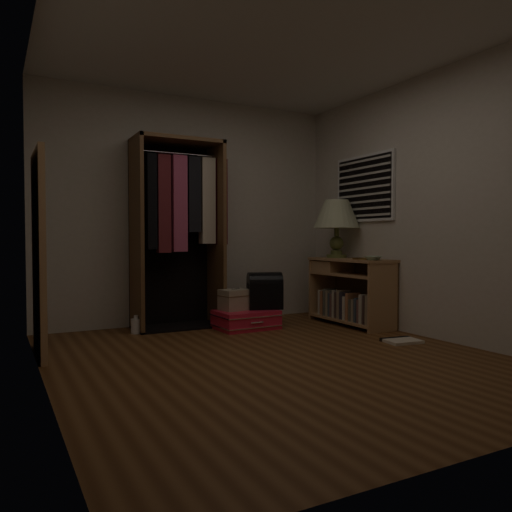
% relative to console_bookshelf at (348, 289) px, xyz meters
% --- Properties ---
extents(ground, '(4.00, 4.00, 0.00)m').
position_rel_console_bookshelf_xyz_m(ground, '(-1.54, -1.04, -0.40)').
color(ground, brown).
rests_on(ground, ground).
extents(room_walls, '(3.52, 4.02, 2.60)m').
position_rel_console_bookshelf_xyz_m(room_walls, '(-1.46, -0.99, 1.10)').
color(room_walls, beige).
rests_on(room_walls, ground).
extents(console_bookshelf, '(0.42, 1.12, 0.75)m').
position_rel_console_bookshelf_xyz_m(console_bookshelf, '(0.00, 0.00, 0.00)').
color(console_bookshelf, '#AD7F54').
rests_on(console_bookshelf, ground).
extents(open_wardrobe, '(1.04, 0.50, 2.05)m').
position_rel_console_bookshelf_xyz_m(open_wardrobe, '(-1.75, 0.73, 0.81)').
color(open_wardrobe, brown).
rests_on(open_wardrobe, ground).
extents(floor_mirror, '(0.06, 0.80, 1.70)m').
position_rel_console_bookshelf_xyz_m(floor_mirror, '(-3.24, -0.04, 0.45)').
color(floor_mirror, tan).
rests_on(floor_mirror, ground).
extents(pink_suitcase, '(0.67, 0.50, 0.20)m').
position_rel_console_bookshelf_xyz_m(pink_suitcase, '(-1.16, 0.28, -0.30)').
color(pink_suitcase, red).
rests_on(pink_suitcase, ground).
extents(train_case, '(0.37, 0.28, 0.24)m').
position_rel_console_bookshelf_xyz_m(train_case, '(-1.25, 0.36, -0.08)').
color(train_case, tan).
rests_on(train_case, pink_suitcase).
extents(black_bag, '(0.43, 0.34, 0.40)m').
position_rel_console_bookshelf_xyz_m(black_bag, '(-0.93, 0.30, 0.01)').
color(black_bag, black).
rests_on(black_bag, pink_suitcase).
extents(table_lamp, '(0.63, 0.63, 0.68)m').
position_rel_console_bookshelf_xyz_m(table_lamp, '(0.00, 0.23, 0.85)').
color(table_lamp, '#4F5B2C').
rests_on(table_lamp, console_bookshelf).
extents(brass_tray, '(0.37, 0.37, 0.02)m').
position_rel_console_bookshelf_xyz_m(brass_tray, '(0.00, -0.30, 0.36)').
color(brass_tray, olive).
rests_on(brass_tray, console_bookshelf).
extents(ceramic_bowl, '(0.21, 0.21, 0.04)m').
position_rel_console_bookshelf_xyz_m(ceramic_bowl, '(-0.05, -0.47, 0.37)').
color(ceramic_bowl, '#A9CBB0').
rests_on(ceramic_bowl, console_bookshelf).
extents(white_jug, '(0.13, 0.13, 0.19)m').
position_rel_console_bookshelf_xyz_m(white_jug, '(-2.28, 0.56, -0.32)').
color(white_jug, white).
rests_on(white_jug, ground).
extents(floor_book, '(0.35, 0.30, 0.03)m').
position_rel_console_bookshelf_xyz_m(floor_book, '(-0.18, -1.02, -0.38)').
color(floor_book, beige).
rests_on(floor_book, ground).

